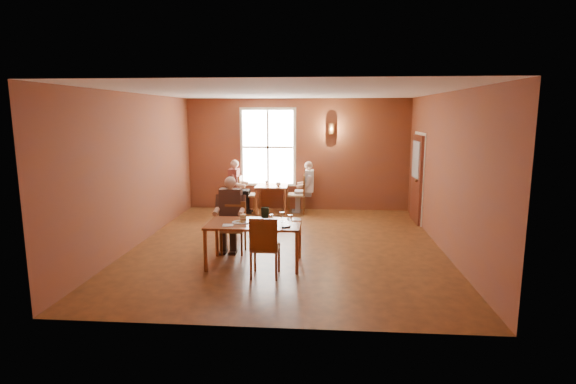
# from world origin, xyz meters

# --- Properties ---
(ground) EXTENTS (6.00, 7.00, 0.01)m
(ground) POSITION_xyz_m (0.00, 0.00, 0.00)
(ground) COLOR brown
(ground) RESTS_ON ground
(wall_back) EXTENTS (6.00, 0.04, 3.00)m
(wall_back) POSITION_xyz_m (0.00, 3.50, 1.50)
(wall_back) COLOR brown
(wall_back) RESTS_ON ground
(wall_front) EXTENTS (6.00, 0.04, 3.00)m
(wall_front) POSITION_xyz_m (0.00, -3.50, 1.50)
(wall_front) COLOR brown
(wall_front) RESTS_ON ground
(wall_left) EXTENTS (0.04, 7.00, 3.00)m
(wall_left) POSITION_xyz_m (-3.00, 0.00, 1.50)
(wall_left) COLOR brown
(wall_left) RESTS_ON ground
(wall_right) EXTENTS (0.04, 7.00, 3.00)m
(wall_right) POSITION_xyz_m (3.00, 0.00, 1.50)
(wall_right) COLOR brown
(wall_right) RESTS_ON ground
(ceiling) EXTENTS (6.00, 7.00, 0.04)m
(ceiling) POSITION_xyz_m (0.00, 0.00, 3.00)
(ceiling) COLOR white
(ceiling) RESTS_ON wall_back
(window) EXTENTS (1.36, 0.10, 1.96)m
(window) POSITION_xyz_m (-0.80, 3.45, 1.70)
(window) COLOR white
(window) RESTS_ON wall_back
(door) EXTENTS (0.12, 1.04, 2.10)m
(door) POSITION_xyz_m (2.94, 2.30, 1.05)
(door) COLOR maroon
(door) RESTS_ON ground
(wall_sconce) EXTENTS (0.16, 0.16, 0.28)m
(wall_sconce) POSITION_xyz_m (0.90, 3.40, 2.20)
(wall_sconce) COLOR brown
(wall_sconce) RESTS_ON wall_back
(main_table) EXTENTS (1.60, 0.90, 0.75)m
(main_table) POSITION_xyz_m (-0.47, -1.19, 0.37)
(main_table) COLOR brown
(main_table) RESTS_ON ground
(chair_diner_main) EXTENTS (0.42, 0.42, 0.95)m
(chair_diner_main) POSITION_xyz_m (-0.97, -0.54, 0.48)
(chair_diner_main) COLOR #5C301A
(chair_diner_main) RESTS_ON ground
(diner_main) EXTENTS (0.55, 0.55, 1.37)m
(diner_main) POSITION_xyz_m (-0.97, -0.57, 0.69)
(diner_main) COLOR black
(diner_main) RESTS_ON ground
(chair_empty) EXTENTS (0.45, 0.45, 1.00)m
(chair_empty) POSITION_xyz_m (-0.22, -1.73, 0.50)
(chair_empty) COLOR #41210F
(chair_empty) RESTS_ON ground
(plate_food) EXTENTS (0.36, 0.36, 0.04)m
(plate_food) POSITION_xyz_m (-0.71, -1.22, 0.77)
(plate_food) COLOR silver
(plate_food) RESTS_ON main_table
(sandwich) EXTENTS (0.12, 0.11, 0.11)m
(sandwich) POSITION_xyz_m (-0.67, -1.13, 0.81)
(sandwich) COLOR #DBB36C
(sandwich) RESTS_ON main_table
(goblet_a) EXTENTS (0.09, 0.09, 0.18)m
(goblet_a) POSITION_xyz_m (-0.00, -1.08, 0.84)
(goblet_a) COLOR white
(goblet_a) RESTS_ON main_table
(goblet_b) EXTENTS (0.10, 0.10, 0.19)m
(goblet_b) POSITION_xyz_m (0.15, -1.32, 0.85)
(goblet_b) COLOR white
(goblet_b) RESTS_ON main_table
(goblet_c) EXTENTS (0.10, 0.10, 0.20)m
(goblet_c) POSITION_xyz_m (-0.17, -1.34, 0.85)
(goblet_c) COLOR white
(goblet_c) RESTS_ON main_table
(menu_stand) EXTENTS (0.14, 0.08, 0.22)m
(menu_stand) POSITION_xyz_m (-0.32, -0.90, 0.86)
(menu_stand) COLOR black
(menu_stand) RESTS_ON main_table
(knife) EXTENTS (0.20, 0.05, 0.00)m
(knife) POSITION_xyz_m (-0.54, -1.45, 0.75)
(knife) COLOR silver
(knife) RESTS_ON main_table
(napkin) EXTENTS (0.20, 0.20, 0.01)m
(napkin) POSITION_xyz_m (-0.89, -1.41, 0.75)
(napkin) COLOR white
(napkin) RESTS_ON main_table
(side_plate) EXTENTS (0.25, 0.25, 0.02)m
(side_plate) POSITION_xyz_m (0.22, -0.93, 0.76)
(side_plate) COLOR white
(side_plate) RESTS_ON main_table
(sunglasses) EXTENTS (0.14, 0.11, 0.02)m
(sunglasses) POSITION_xyz_m (0.10, -1.49, 0.76)
(sunglasses) COLOR black
(sunglasses) RESTS_ON main_table
(second_table) EXTENTS (0.82, 0.82, 0.73)m
(second_table) POSITION_xyz_m (-0.65, 3.01, 0.36)
(second_table) COLOR brown
(second_table) RESTS_ON ground
(chair_diner_white) EXTENTS (0.45, 0.45, 1.02)m
(chair_diner_white) POSITION_xyz_m (0.00, 3.01, 0.51)
(chair_diner_white) COLOR brown
(chair_diner_white) RESTS_ON ground
(diner_white) EXTENTS (0.53, 0.53, 1.31)m
(diner_white) POSITION_xyz_m (0.03, 3.01, 0.66)
(diner_white) COLOR silver
(diner_white) RESTS_ON ground
(chair_diner_maroon) EXTENTS (0.43, 0.43, 0.97)m
(chair_diner_maroon) POSITION_xyz_m (-1.30, 3.01, 0.49)
(chair_diner_maroon) COLOR #552810
(chair_diner_maroon) RESTS_ON ground
(diner_maroon) EXTENTS (0.54, 0.54, 1.36)m
(diner_maroon) POSITION_xyz_m (-1.33, 3.01, 0.68)
(diner_maroon) COLOR maroon
(diner_maroon) RESTS_ON ground
(cup_a) EXTENTS (0.16, 0.16, 0.10)m
(cup_a) POSITION_xyz_m (-0.46, 2.89, 0.78)
(cup_a) COLOR white
(cup_a) RESTS_ON second_table
(cup_b) EXTENTS (0.14, 0.14, 0.10)m
(cup_b) POSITION_xyz_m (-0.79, 3.15, 0.78)
(cup_b) COLOR silver
(cup_b) RESTS_ON second_table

